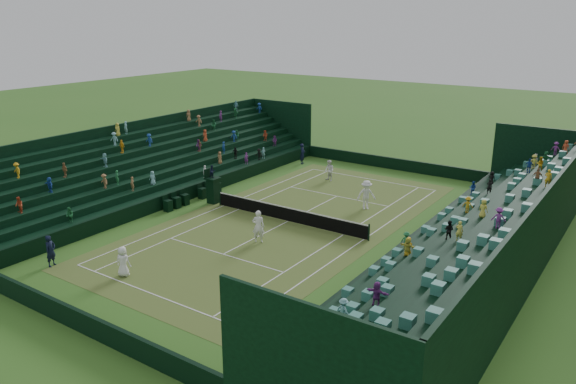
{
  "coord_description": "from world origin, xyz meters",
  "views": [
    {
      "loc": [
        19.27,
        -28.1,
        12.71
      ],
      "look_at": [
        0.0,
        0.0,
        2.0
      ],
      "focal_mm": 35.0,
      "sensor_mm": 36.0,
      "label": 1
    }
  ],
  "objects_px": {
    "player_far_west": "(329,171)",
    "player_far_east": "(366,195)",
    "tennis_net": "(288,214)",
    "umpire_chair": "(213,187)",
    "player_near_west": "(123,261)",
    "player_near_east": "(258,226)"
  },
  "relations": [
    {
      "from": "tennis_net",
      "to": "player_near_east",
      "type": "bearing_deg",
      "value": -81.9
    },
    {
      "from": "player_far_east",
      "to": "player_near_west",
      "type": "bearing_deg",
      "value": -150.59
    },
    {
      "from": "player_far_west",
      "to": "player_far_east",
      "type": "bearing_deg",
      "value": -18.63
    },
    {
      "from": "umpire_chair",
      "to": "tennis_net",
      "type": "bearing_deg",
      "value": -1.12
    },
    {
      "from": "tennis_net",
      "to": "player_near_west",
      "type": "bearing_deg",
      "value": -101.99
    },
    {
      "from": "tennis_net",
      "to": "player_far_east",
      "type": "bearing_deg",
      "value": 59.19
    },
    {
      "from": "tennis_net",
      "to": "umpire_chair",
      "type": "distance_m",
      "value": 6.56
    },
    {
      "from": "player_near_east",
      "to": "umpire_chair",
      "type": "bearing_deg",
      "value": -59.17
    },
    {
      "from": "player_near_west",
      "to": "player_far_west",
      "type": "xyz_separation_m",
      "value": [
        -0.17,
        20.96,
        0.04
      ]
    },
    {
      "from": "tennis_net",
      "to": "player_far_east",
      "type": "height_order",
      "value": "player_far_east"
    },
    {
      "from": "tennis_net",
      "to": "player_near_west",
      "type": "relative_size",
      "value": 7.24
    },
    {
      "from": "tennis_net",
      "to": "player_far_west",
      "type": "bearing_deg",
      "value": 104.97
    },
    {
      "from": "player_near_east",
      "to": "player_near_west",
      "type": "bearing_deg",
      "value": 38.63
    },
    {
      "from": "tennis_net",
      "to": "player_near_east",
      "type": "xyz_separation_m",
      "value": [
        0.55,
        -3.86,
        0.47
      ]
    },
    {
      "from": "player_near_west",
      "to": "player_near_east",
      "type": "height_order",
      "value": "player_near_east"
    },
    {
      "from": "umpire_chair",
      "to": "player_near_east",
      "type": "xyz_separation_m",
      "value": [
        7.08,
        -3.99,
        -0.19
      ]
    },
    {
      "from": "player_far_east",
      "to": "umpire_chair",
      "type": "bearing_deg",
      "value": 165.1
    },
    {
      "from": "umpire_chair",
      "to": "player_near_west",
      "type": "height_order",
      "value": "umpire_chair"
    },
    {
      "from": "umpire_chair",
      "to": "player_far_east",
      "type": "height_order",
      "value": "umpire_chair"
    },
    {
      "from": "player_far_east",
      "to": "tennis_net",
      "type": "bearing_deg",
      "value": -163.07
    },
    {
      "from": "tennis_net",
      "to": "player_far_west",
      "type": "xyz_separation_m",
      "value": [
        -2.58,
        9.63,
        0.32
      ]
    },
    {
      "from": "player_near_east",
      "to": "player_far_east",
      "type": "xyz_separation_m",
      "value": [
        2.47,
        8.93,
        0.03
      ]
    }
  ]
}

